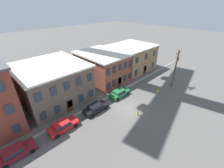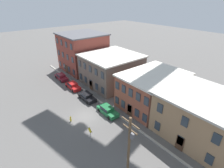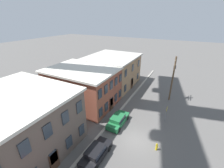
{
  "view_description": "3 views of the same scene",
  "coord_description": "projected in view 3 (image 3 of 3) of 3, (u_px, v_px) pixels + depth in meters",
  "views": [
    {
      "loc": [
        -16.79,
        -13.43,
        16.43
      ],
      "look_at": [
        0.24,
        3.82,
        3.18
      ],
      "focal_mm": 24.0,
      "sensor_mm": 36.0,
      "label": 1
    },
    {
      "loc": [
        22.14,
        -11.85,
        18.51
      ],
      "look_at": [
        0.54,
        5.41,
        4.72
      ],
      "focal_mm": 28.0,
      "sensor_mm": 36.0,
      "label": 2
    },
    {
      "loc": [
        -14.21,
        -4.09,
        14.29
      ],
      "look_at": [
        -0.51,
        3.1,
        7.4
      ],
      "focal_mm": 24.0,
      "sensor_mm": 36.0,
      "label": 3
    }
  ],
  "objects": [
    {
      "name": "fire_hydrant",
      "position": [
        157.0,
        147.0,
        17.47
      ],
      "size": [
        0.24,
        0.34,
        0.96
      ],
      "color": "yellow",
      "rests_on": "ground_plane"
    },
    {
      "name": "apartment_midblock",
      "position": [
        14.0,
        125.0,
        16.49
      ],
      "size": [
        11.57,
        11.88,
        6.92
      ],
      "color": "#66564C",
      "rests_on": "ground_plane"
    },
    {
      "name": "kerb_strip",
      "position": [
        105.0,
        128.0,
        20.93
      ],
      "size": [
        56.0,
        0.36,
        0.16
      ],
      "primitive_type": "cube",
      "color": "#9E998E",
      "rests_on": "ground_plane"
    },
    {
      "name": "car_black",
      "position": [
        96.0,
        153.0,
        16.38
      ],
      "size": [
        4.4,
        1.92,
        1.43
      ],
      "color": "black",
      "rests_on": "ground_plane"
    },
    {
      "name": "apartment_far",
      "position": [
        83.0,
        86.0,
        26.47
      ],
      "size": [
        8.92,
        11.76,
        6.41
      ],
      "color": "brown",
      "rests_on": "ground_plane"
    },
    {
      "name": "ground_plane",
      "position": [
        135.0,
        140.0,
        19.05
      ],
      "size": [
        200.0,
        200.0,
        0.0
      ],
      "primitive_type": "plane",
      "color": "#565451"
    },
    {
      "name": "utility_pole",
      "position": [
        173.0,
        76.0,
        26.64
      ],
      "size": [
        2.4,
        0.44,
        8.31
      ],
      "color": "brown",
      "rests_on": "ground_plane"
    },
    {
      "name": "apartment_annex",
      "position": [
        112.0,
        71.0,
        33.89
      ],
      "size": [
        11.81,
        10.23,
        6.57
      ],
      "color": "#9E7A56",
      "rests_on": "ground_plane"
    },
    {
      "name": "car_green",
      "position": [
        118.0,
        120.0,
        21.65
      ],
      "size": [
        4.4,
        1.92,
        1.43
      ],
      "color": "#1E6638",
      "rests_on": "ground_plane"
    },
    {
      "name": "caution_sign",
      "position": [
        166.0,
        111.0,
        21.83
      ],
      "size": [
        1.05,
        0.08,
        2.67
      ],
      "color": "slate",
      "rests_on": "ground_plane"
    }
  ]
}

